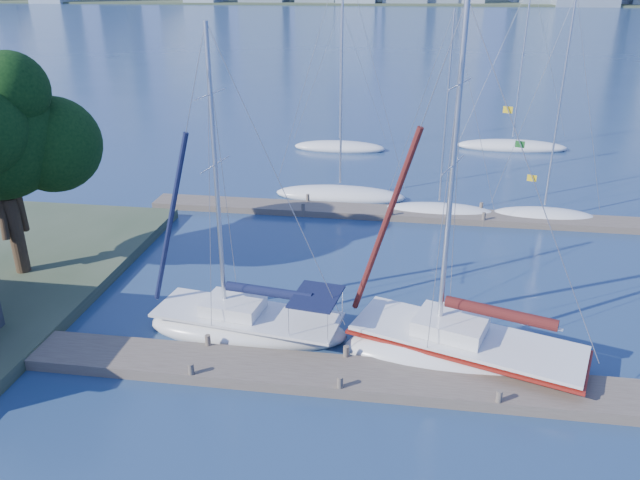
# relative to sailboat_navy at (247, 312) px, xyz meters

# --- Properties ---
(ground) EXTENTS (700.00, 700.00, 0.00)m
(ground) POSITION_rel_sailboat_navy_xyz_m (3.95, -2.45, -0.97)
(ground) COLOR #172B4C
(ground) RESTS_ON ground
(near_dock) EXTENTS (26.00, 2.00, 0.40)m
(near_dock) POSITION_rel_sailboat_navy_xyz_m (3.95, -2.45, -0.77)
(near_dock) COLOR brown
(near_dock) RESTS_ON ground
(far_dock) EXTENTS (30.00, 1.80, 0.36)m
(far_dock) POSITION_rel_sailboat_navy_xyz_m (5.95, 13.55, -0.79)
(far_dock) COLOR brown
(far_dock) RESTS_ON ground
(far_shore) EXTENTS (800.00, 100.00, 1.50)m
(far_shore) POSITION_rel_sailboat_navy_xyz_m (3.95, 317.55, -0.97)
(far_shore) COLOR #38472D
(far_shore) RESTS_ON ground
(sailboat_navy) EXTENTS (7.94, 3.59, 11.90)m
(sailboat_navy) POSITION_rel_sailboat_navy_xyz_m (0.00, 0.00, 0.00)
(sailboat_navy) COLOR white
(sailboat_navy) RESTS_ON ground
(sailboat_maroon) EXTENTS (9.03, 5.40, 12.69)m
(sailboat_maroon) POSITION_rel_sailboat_navy_xyz_m (8.08, -0.60, -0.01)
(sailboat_maroon) COLOR white
(sailboat_maroon) RESTS_ON ground
(bg_boat_1) EXTENTS (8.20, 3.16, 14.45)m
(bg_boat_1) POSITION_rel_sailboat_navy_xyz_m (1.66, 16.16, -0.70)
(bg_boat_1) COLOR white
(bg_boat_1) RESTS_ON ground
(bg_boat_2) EXTENTS (6.63, 4.35, 11.42)m
(bg_boat_2) POSITION_rel_sailboat_navy_xyz_m (7.58, 14.15, -0.74)
(bg_boat_2) COLOR white
(bg_boat_2) RESTS_ON ground
(bg_boat_3) EXTENTS (5.89, 2.23, 12.27)m
(bg_boat_3) POSITION_rel_sailboat_navy_xyz_m (13.37, 14.24, -0.72)
(bg_boat_3) COLOR white
(bg_boat_3) RESTS_ON ground
(bg_boat_6) EXTENTS (7.37, 2.99, 10.90)m
(bg_boat_6) POSITION_rel_sailboat_navy_xyz_m (0.28, 27.56, -0.74)
(bg_boat_6) COLOR white
(bg_boat_6) RESTS_ON ground
(bg_boat_7) EXTENTS (8.75, 4.09, 12.84)m
(bg_boat_7) POSITION_rel_sailboat_navy_xyz_m (13.67, 29.78, -0.72)
(bg_boat_7) COLOR white
(bg_boat_7) RESTS_ON ground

